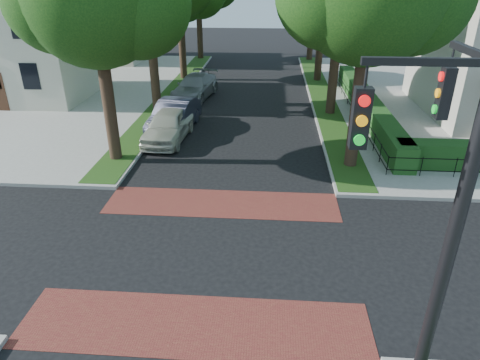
% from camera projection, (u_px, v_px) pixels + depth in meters
% --- Properties ---
extents(ground, '(120.00, 120.00, 0.00)m').
position_uv_depth(ground, '(211.00, 252.00, 13.82)').
color(ground, black).
rests_on(ground, ground).
extents(crosswalk_far, '(9.00, 2.20, 0.01)m').
position_uv_depth(crosswalk_far, '(222.00, 203.00, 16.68)').
color(crosswalk_far, maroon).
rests_on(crosswalk_far, ground).
extents(crosswalk_near, '(9.00, 2.20, 0.01)m').
position_uv_depth(crosswalk_near, '(195.00, 325.00, 10.95)').
color(crosswalk_near, maroon).
rests_on(crosswalk_near, ground).
extents(grass_strip_ne, '(1.60, 29.80, 0.02)m').
position_uv_depth(grass_strip_ne, '(322.00, 95.00, 30.49)').
color(grass_strip_ne, '#204012').
rests_on(grass_strip_ne, sidewalk_ne).
extents(grass_strip_nw, '(1.60, 29.80, 0.02)m').
position_uv_depth(grass_strip_nw, '(173.00, 93.00, 31.20)').
color(grass_strip_nw, '#204012').
rests_on(grass_strip_nw, sidewalk_nw).
extents(hedge_main_road, '(1.00, 18.00, 1.20)m').
position_uv_depth(hedge_main_road, '(367.00, 104.00, 26.41)').
color(hedge_main_road, '#204919').
rests_on(hedge_main_road, sidewalk_ne).
extents(fence_main_road, '(0.06, 18.00, 0.90)m').
position_uv_depth(fence_main_road, '(353.00, 106.00, 26.53)').
color(fence_main_road, black).
rests_on(fence_main_road, sidewalk_ne).
extents(house_left_near, '(10.00, 9.00, 10.14)m').
position_uv_depth(house_left_near, '(16.00, 22.00, 28.72)').
color(house_left_near, beige).
rests_on(house_left_near, sidewalk_nw).
extents(house_left_far, '(10.00, 9.00, 10.14)m').
position_uv_depth(house_left_far, '(95.00, 7.00, 41.25)').
color(house_left_far, beige).
rests_on(house_left_far, sidewalk_nw).
extents(traffic_signal, '(2.17, 2.00, 8.00)m').
position_uv_depth(traffic_signal, '(447.00, 191.00, 7.47)').
color(traffic_signal, black).
rests_on(traffic_signal, sidewalk_se).
extents(parked_car_front, '(2.22, 4.94, 1.65)m').
position_uv_depth(parked_car_front, '(168.00, 125.00, 22.56)').
color(parked_car_front, beige).
rests_on(parked_car_front, ground).
extents(parked_car_middle, '(2.32, 5.34, 1.71)m').
position_uv_depth(parked_car_middle, '(174.00, 116.00, 23.92)').
color(parked_car_middle, '#202330').
rests_on(parked_car_middle, ground).
extents(parked_car_rear, '(3.06, 5.73, 1.58)m').
position_uv_depth(parked_car_rear, '(195.00, 87.00, 30.23)').
color(parked_car_rear, gray).
rests_on(parked_car_rear, ground).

